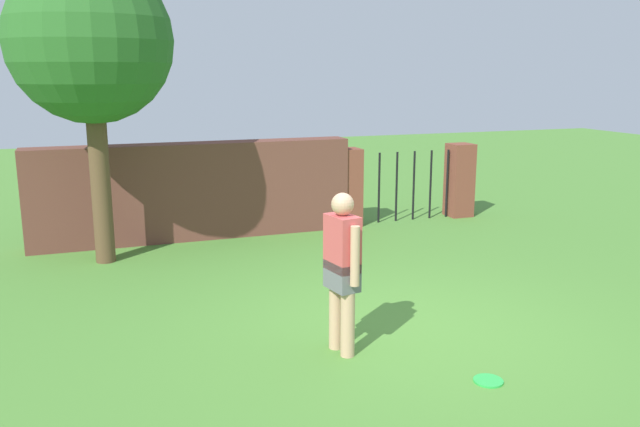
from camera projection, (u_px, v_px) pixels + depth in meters
name	position (u px, v px, depth m)	size (l,w,h in m)	color
ground_plane	(407.00, 328.00, 7.16)	(40.00, 40.00, 0.00)	#4C8433
brick_wall	(195.00, 191.00, 10.87)	(5.28, 0.50, 1.60)	brown
tree	(90.00, 43.00, 9.01)	(2.28, 2.28, 4.30)	brown
person	(342.00, 266.00, 6.37)	(0.28, 0.53, 1.62)	tan
fence_gate	(405.00, 184.00, 12.19)	(2.77, 0.44, 1.40)	brown
frisbee_green	(488.00, 381.00, 5.93)	(0.27, 0.27, 0.02)	green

